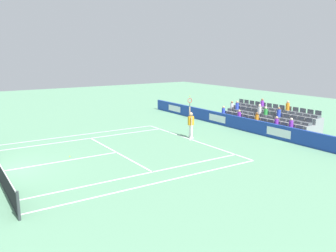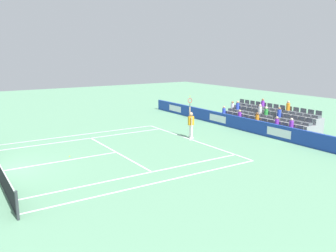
{
  "view_description": "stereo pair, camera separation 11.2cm",
  "coord_description": "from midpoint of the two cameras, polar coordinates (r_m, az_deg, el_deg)",
  "views": [
    {
      "loc": [
        -18.07,
        1.8,
        5.65
      ],
      "look_at": [
        0.24,
        -10.14,
        1.1
      ],
      "focal_mm": 37.42,
      "sensor_mm": 36.0,
      "label": 1
    },
    {
      "loc": [
        -18.13,
        1.71,
        5.65
      ],
      "look_at": [
        0.24,
        -10.14,
        1.1
      ],
      "focal_mm": 37.42,
      "sensor_mm": 36.0,
      "label": 2
    }
  ],
  "objects": [
    {
      "name": "line_baseline",
      "position": [
        23.36,
        3.78,
        -2.25
      ],
      "size": [
        10.97,
        0.1,
        0.01
      ],
      "primitive_type": "cube",
      "color": "white",
      "rests_on": "ground"
    },
    {
      "name": "line_service",
      "position": [
        20.64,
        -8.55,
        -4.25
      ],
      "size": [
        8.23,
        0.1,
        0.01
      ],
      "primitive_type": "cube",
      "color": "white",
      "rests_on": "ground"
    },
    {
      "name": "line_centre_service",
      "position": [
        19.6,
        -17.11,
        -5.52
      ],
      "size": [
        0.1,
        6.4,
        0.01
      ],
      "primitive_type": "cube",
      "color": "white",
      "rests_on": "ground"
    },
    {
      "name": "line_singles_sideline_left",
      "position": [
        24.18,
        -13.62,
        -2.08
      ],
      "size": [
        0.1,
        11.89,
        0.01
      ],
      "primitive_type": "cube",
      "color": "white",
      "rests_on": "ground"
    },
    {
      "name": "line_singles_sideline_right",
      "position": [
        16.93,
        -4.08,
        -7.75
      ],
      "size": [
        0.1,
        11.89,
        0.01
      ],
      "primitive_type": "cube",
      "color": "white",
      "rests_on": "ground"
    },
    {
      "name": "line_doubles_sideline_left",
      "position": [
        25.45,
        -14.66,
        -1.45
      ],
      "size": [
        0.1,
        11.89,
        0.01
      ],
      "primitive_type": "cube",
      "color": "white",
      "rests_on": "ground"
    },
    {
      "name": "line_doubles_sideline_right",
      "position": [
        15.82,
        -1.63,
        -9.16
      ],
      "size": [
        0.1,
        11.89,
        0.01
      ],
      "primitive_type": "cube",
      "color": "white",
      "rests_on": "ground"
    },
    {
      "name": "line_centre_mark",
      "position": [
        23.3,
        3.58,
        -2.29
      ],
      "size": [
        0.1,
        0.2,
        0.01
      ],
      "primitive_type": "cube",
      "color": "white",
      "rests_on": "ground"
    },
    {
      "name": "sponsor_barrier",
      "position": [
        26.47,
        12.44,
        0.23
      ],
      "size": [
        24.68,
        0.22,
        0.97
      ],
      "color": "#193899",
      "rests_on": "ground"
    },
    {
      "name": "tennis_player",
      "position": [
        23.67,
        3.6,
        0.39
      ],
      "size": [
        0.51,
        0.4,
        2.85
      ],
      "color": "white",
      "rests_on": "ground"
    },
    {
      "name": "stadium_stand",
      "position": [
        28.14,
        15.72,
        0.87
      ],
      "size": [
        8.06,
        2.85,
        2.19
      ],
      "color": "gray",
      "rests_on": "ground"
    },
    {
      "name": "loose_tennis_ball",
      "position": [
        20.24,
        -15.87,
        -4.81
      ],
      "size": [
        0.07,
        0.07,
        0.07
      ],
      "primitive_type": "sphere",
      "color": "#D1E533",
      "rests_on": "ground"
    }
  ]
}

